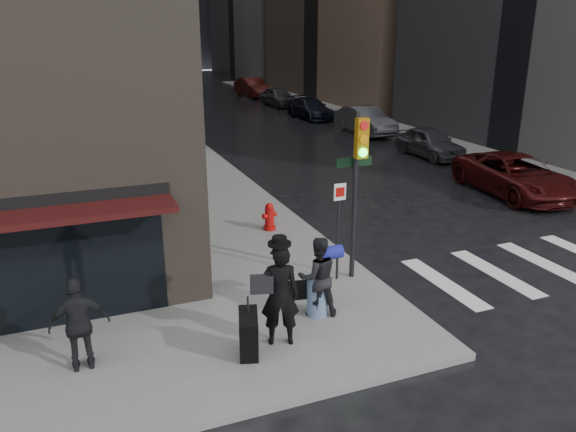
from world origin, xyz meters
The scene contains 15 objects.
ground centered at (0.00, 0.00, 0.00)m, with size 140.00×140.00×0.00m, color black.
sidewalk_left centered at (0.00, 27.00, 0.07)m, with size 4.00×50.00×0.15m, color slate.
sidewalk_right centered at (13.50, 27.00, 0.07)m, with size 3.00×50.00×0.15m, color slate.
crosswalk centered at (7.50, 1.00, 0.00)m, with size 8.50×3.00×0.01m.
man_overcoat centered at (-1.41, -0.33, 1.09)m, with size 1.41×1.04×2.23m.
man_jeans centered at (-0.14, 0.48, 1.02)m, with size 1.22×0.81×1.74m.
man_greycoat centered at (-4.80, 0.22, 1.02)m, with size 1.03×0.44×1.75m.
traffic_light centered at (1.41, 1.81, 2.72)m, with size 1.00×0.45×3.98m.
fire_hydrant centered at (0.72, 5.76, 0.52)m, with size 0.48×0.36×0.83m.
parked_car_0 centered at (10.58, 6.37, 0.73)m, with size 2.43×5.28×1.47m, color #390B0B.
parked_car_1 centered at (11.42, 12.82, 0.70)m, with size 1.65×4.09×1.39m, color #3C3C40.
parked_car_2 centered at (11.51, 19.27, 0.77)m, with size 1.63×4.66×1.54m, color #48484D.
parked_car_3 centered at (10.91, 25.72, 0.67)m, with size 1.88×4.63×1.34m, color black.
parked_car_4 centered at (11.06, 32.17, 0.73)m, with size 1.73×4.31×1.47m, color #3A3A3F.
parked_car_5 centered at (11.11, 38.62, 0.81)m, with size 1.71×4.90×1.62m, color #3A0F0B.
Camera 1 is at (-4.63, -9.13, 5.95)m, focal length 35.00 mm.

